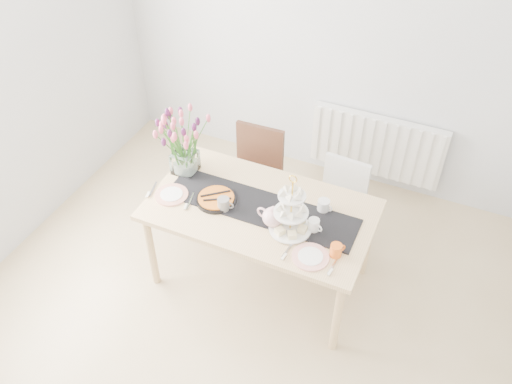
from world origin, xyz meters
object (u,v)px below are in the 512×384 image
at_px(chair_brown, 255,168).
at_px(dining_table, 261,216).
at_px(tulip_vase, 182,134).
at_px(plate_right, 310,257).
at_px(mug_white, 314,225).
at_px(cake_stand, 291,217).
at_px(chair_white, 340,198).
at_px(plate_left, 172,195).
at_px(mug_orange, 336,250).
at_px(radiator, 376,146).
at_px(teapot, 273,217).
at_px(cream_jug, 324,205).
at_px(mug_grey, 223,204).
at_px(tart_tin, 216,199).

bearing_deg(chair_brown, dining_table, -64.64).
bearing_deg(dining_table, tulip_vase, 168.10).
height_order(chair_brown, plate_right, chair_brown).
distance_m(tulip_vase, mug_white, 1.16).
xyz_separation_m(cake_stand, plate_right, (0.21, -0.18, -0.12)).
relative_size(chair_white, plate_left, 3.13).
bearing_deg(dining_table, mug_orange, -18.62).
bearing_deg(radiator, mug_orange, -85.83).
bearing_deg(teapot, mug_white, 21.52).
relative_size(cream_jug, mug_grey, 0.87).
bearing_deg(tart_tin, chair_brown, 92.16).
relative_size(cream_jug, mug_white, 0.94).
relative_size(cake_stand, plate_left, 1.76).
distance_m(dining_table, plate_left, 0.67).
bearing_deg(plate_left, tulip_vase, 98.82).
bearing_deg(mug_grey, plate_left, 175.45).
height_order(radiator, cake_stand, cake_stand).
bearing_deg(dining_table, teapot, -39.84).
xyz_separation_m(teapot, mug_orange, (0.48, -0.09, -0.03)).
xyz_separation_m(mug_orange, plate_right, (-0.14, -0.09, -0.04)).
distance_m(dining_table, tart_tin, 0.34).
bearing_deg(cream_jug, cake_stand, -98.74).
distance_m(chair_white, mug_orange, 0.98).
distance_m(cream_jug, plate_right, 0.46).
bearing_deg(cake_stand, teapot, -178.21).
bearing_deg(dining_table, chair_brown, 117.23).
xyz_separation_m(dining_table, mug_grey, (-0.23, -0.12, 0.13)).
bearing_deg(cake_stand, chair_white, 80.10).
height_order(chair_brown, mug_white, chair_brown).
height_order(radiator, plate_left, plate_left).
bearing_deg(chair_brown, plate_right, -51.45).
relative_size(chair_brown, plate_right, 3.49).
xyz_separation_m(chair_white, plate_right, (0.07, -0.97, 0.32)).
distance_m(mug_white, mug_orange, 0.26).
bearing_deg(mug_orange, plate_right, 162.41).
bearing_deg(cream_jug, radiator, 104.54).
distance_m(tulip_vase, mug_grey, 0.61).
bearing_deg(radiator, mug_white, -93.20).
xyz_separation_m(chair_white, mug_orange, (0.21, -0.88, 0.36)).
bearing_deg(tart_tin, dining_table, 10.99).
xyz_separation_m(chair_white, cream_jug, (0.00, -0.51, 0.36)).
bearing_deg(cake_stand, mug_white, 23.50).
relative_size(dining_table, plate_right, 6.60).
xyz_separation_m(chair_white, cake_stand, (-0.14, -0.79, 0.44)).
bearing_deg(cake_stand, tart_tin, 174.84).
distance_m(cake_stand, teapot, 0.13).
relative_size(chair_brown, tulip_vase, 1.34).
bearing_deg(mug_white, mug_grey, -154.56).
height_order(dining_table, chair_white, chair_white).
bearing_deg(mug_grey, cake_stand, -7.04).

